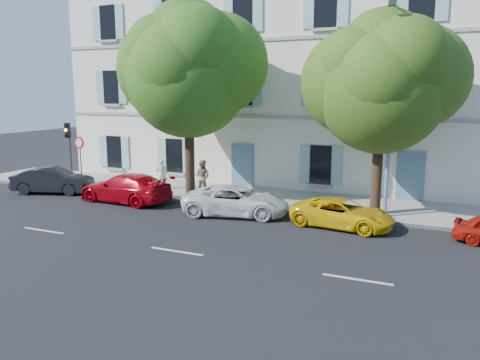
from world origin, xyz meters
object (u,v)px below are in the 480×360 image
at_px(tree_right, 381,90).
at_px(road_sign, 80,151).
at_px(street_lamp, 391,100).
at_px(car_dark_sedan, 53,180).
at_px(car_red_coupe, 125,188).
at_px(car_yellow_supercar, 342,213).
at_px(tree_left, 188,76).
at_px(pedestrian_a, 162,174).
at_px(car_white_coupe, 236,201).
at_px(traffic_light, 69,140).
at_px(pedestrian_b, 202,177).

distance_m(tree_right, road_sign, 15.81).
height_order(road_sign, street_lamp, street_lamp).
bearing_deg(car_dark_sedan, car_red_coupe, -109.77).
height_order(car_red_coupe, road_sign, road_sign).
height_order(car_yellow_supercar, tree_left, tree_left).
bearing_deg(pedestrian_a, tree_right, 146.60).
bearing_deg(tree_left, car_white_coupe, -27.39).
relative_size(tree_left, road_sign, 3.28).
relative_size(tree_right, traffic_light, 2.35).
height_order(car_red_coupe, tree_left, tree_left).
xyz_separation_m(car_white_coupe, road_sign, (-9.85, 1.39, 1.52)).
bearing_deg(tree_left, traffic_light, 179.15).
bearing_deg(street_lamp, car_white_coupe, -164.97).
distance_m(tree_left, traffic_light, 8.47).
relative_size(car_yellow_supercar, road_sign, 1.45).
height_order(car_white_coupe, pedestrian_b, pedestrian_b).
bearing_deg(car_white_coupe, car_red_coupe, 76.29).
distance_m(street_lamp, pedestrian_a, 12.46).
distance_m(tree_right, traffic_light, 16.82).
relative_size(traffic_light, street_lamp, 0.41).
height_order(car_yellow_supercar, pedestrian_a, pedestrian_a).
xyz_separation_m(car_dark_sedan, car_white_coupe, (10.75, -0.22, -0.05)).
xyz_separation_m(car_white_coupe, street_lamp, (6.04, 1.62, 4.33)).
relative_size(tree_left, street_lamp, 1.08).
bearing_deg(street_lamp, tree_left, 179.71).
relative_size(car_red_coupe, street_lamp, 0.57).
xyz_separation_m(car_red_coupe, traffic_light, (-5.05, 1.70, 1.97)).
height_order(car_red_coupe, tree_right, tree_right).
bearing_deg(road_sign, pedestrian_a, 19.91).
distance_m(car_dark_sedan, pedestrian_a, 5.73).
distance_m(car_red_coupe, pedestrian_a, 2.83).
xyz_separation_m(car_dark_sedan, car_yellow_supercar, (15.37, -0.23, -0.13)).
relative_size(car_dark_sedan, street_lamp, 0.49).
height_order(tree_left, traffic_light, tree_left).
height_order(traffic_light, pedestrian_b, traffic_light).
bearing_deg(pedestrian_b, pedestrian_a, -6.07).
bearing_deg(car_white_coupe, pedestrian_a, 50.14).
xyz_separation_m(car_red_coupe, road_sign, (-3.91, 1.30, 1.46)).
xyz_separation_m(tree_left, traffic_light, (-7.77, 0.11, -3.38)).
xyz_separation_m(car_yellow_supercar, street_lamp, (1.42, 1.63, 4.40)).
relative_size(car_yellow_supercar, tree_right, 0.49).
xyz_separation_m(car_red_coupe, car_yellow_supercar, (10.57, -0.09, -0.14)).
bearing_deg(car_yellow_supercar, pedestrian_b, 77.79).
bearing_deg(pedestrian_a, car_white_coupe, 123.69).
xyz_separation_m(road_sign, street_lamp, (15.90, 0.24, 2.80)).
bearing_deg(car_white_coupe, road_sign, 69.12).
distance_m(car_red_coupe, car_yellow_supercar, 10.57).
bearing_deg(car_white_coupe, car_yellow_supercar, -102.94).
bearing_deg(car_dark_sedan, pedestrian_a, -80.31).
height_order(tree_right, street_lamp, street_lamp).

